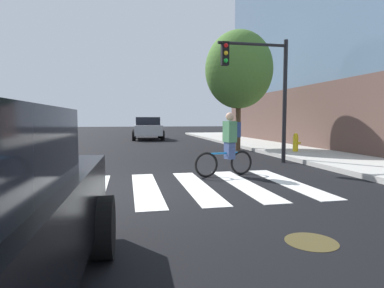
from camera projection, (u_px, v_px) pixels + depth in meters
ground_plane at (142, 189)px, 6.93m from camera, size 120.00×120.00×0.00m
crosswalk_stripes at (146, 188)px, 6.95m from camera, size 7.24×3.56×0.01m
manhole_cover at (311, 242)px, 3.93m from camera, size 0.64×0.64×0.01m
sedan_mid at (148, 128)px, 24.00m from camera, size 2.37×4.86×1.66m
cyclist at (229, 144)px, 8.49m from camera, size 1.69×0.43×1.69m
traffic_light_near at (263, 79)px, 10.78m from camera, size 2.47×0.28×4.20m
fire_hydrant at (296, 142)px, 13.47m from camera, size 0.33×0.22×0.78m
street_tree_near at (239, 70)px, 15.26m from camera, size 3.22×3.22×5.73m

